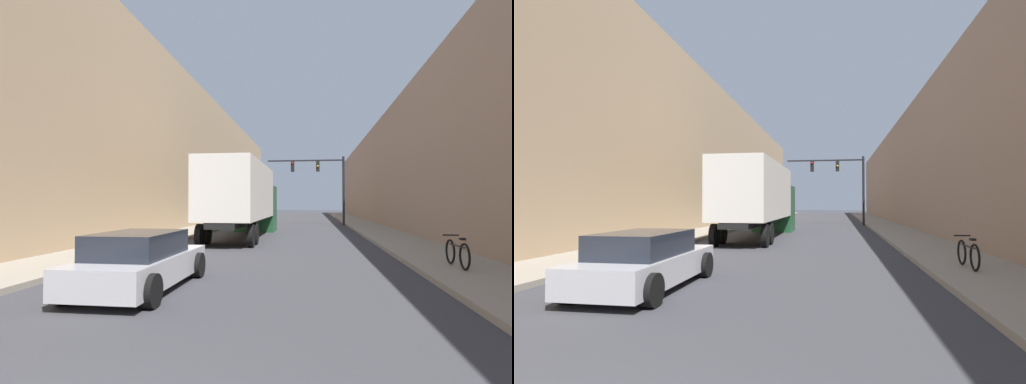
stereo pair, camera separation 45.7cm
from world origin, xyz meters
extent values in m
cube|color=gray|center=(5.98, 30.00, 0.07)|extent=(2.73, 80.00, 0.15)
cube|color=gray|center=(-5.98, 30.00, 0.07)|extent=(2.73, 80.00, 0.15)
cube|color=#997A66|center=(10.35, 30.00, 4.43)|extent=(6.00, 80.00, 8.85)
cube|color=tan|center=(-10.35, 30.00, 5.81)|extent=(6.00, 80.00, 11.62)
cube|color=silver|center=(-1.97, 19.03, 2.53)|extent=(2.58, 9.57, 2.85)
cube|color=black|center=(-1.97, 19.03, 0.95)|extent=(1.29, 9.57, 0.24)
cube|color=#1E512D|center=(-1.97, 25.17, 1.51)|extent=(2.58, 2.71, 3.03)
cylinder|color=black|center=(-3.11, 15.44, 0.50)|extent=(0.25, 1.00, 1.00)
cylinder|color=black|center=(-0.83, 15.44, 0.50)|extent=(0.25, 1.00, 1.00)
cylinder|color=black|center=(-3.11, 16.64, 0.50)|extent=(0.25, 1.00, 1.00)
cylinder|color=black|center=(-0.83, 16.64, 0.50)|extent=(0.25, 1.00, 1.00)
cylinder|color=black|center=(-3.11, 25.17, 0.50)|extent=(0.25, 1.00, 1.00)
cylinder|color=black|center=(-0.83, 25.17, 0.50)|extent=(0.25, 1.00, 1.00)
cube|color=#B7B7BC|center=(-2.02, 6.99, 0.47)|extent=(1.71, 4.35, 0.59)
cube|color=#1E232D|center=(-2.02, 6.78, 1.02)|extent=(1.50, 2.39, 0.52)
cylinder|color=black|center=(-2.88, 8.47, 0.32)|extent=(0.25, 0.64, 0.64)
cylinder|color=black|center=(-1.17, 8.47, 0.32)|extent=(0.25, 0.64, 0.64)
cylinder|color=black|center=(-2.88, 5.42, 0.32)|extent=(0.25, 0.64, 0.64)
cylinder|color=black|center=(-1.17, 5.42, 0.32)|extent=(0.25, 0.64, 0.64)
cylinder|color=black|center=(4.47, 33.18, 2.93)|extent=(0.20, 0.20, 5.87)
cube|color=black|center=(1.21, 33.18, 5.57)|extent=(6.51, 0.12, 0.12)
cube|color=black|center=(2.30, 33.18, 5.06)|extent=(0.30, 0.24, 0.90)
sphere|color=gold|center=(2.30, 33.04, 5.06)|extent=(0.18, 0.18, 0.18)
cube|color=black|center=(0.13, 33.18, 5.06)|extent=(0.30, 0.24, 0.90)
sphere|color=red|center=(0.13, 33.04, 5.34)|extent=(0.18, 0.18, 0.18)
torus|color=black|center=(5.75, 9.61, 0.51)|extent=(0.06, 0.72, 0.72)
torus|color=black|center=(5.75, 10.72, 0.51)|extent=(0.06, 0.72, 0.72)
cube|color=black|center=(5.75, 10.17, 0.74)|extent=(0.04, 1.11, 0.04)
cube|color=black|center=(5.75, 9.76, 0.96)|extent=(0.12, 0.20, 0.06)
cube|color=black|center=(5.75, 10.67, 0.99)|extent=(0.44, 0.04, 0.04)
camera|label=1|loc=(1.76, -1.58, 1.94)|focal=28.00mm
camera|label=2|loc=(2.21, -1.51, 1.94)|focal=28.00mm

